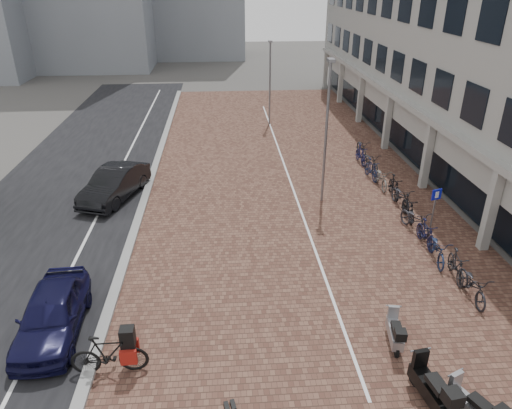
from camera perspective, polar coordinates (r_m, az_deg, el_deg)
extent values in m
plane|color=#474442|center=(14.86, 1.81, -14.77)|extent=(140.00, 140.00, 0.00)
cube|color=brown|center=(25.35, 3.49, 3.45)|extent=(14.50, 42.00, 0.04)
cube|color=black|center=(26.28, -21.04, 2.52)|extent=(8.00, 50.00, 0.03)
cube|color=gray|center=(25.39, -12.62, 3.04)|extent=(0.35, 42.00, 0.14)
cube|color=white|center=(25.76, -16.79, 2.76)|extent=(0.12, 44.00, 0.00)
cube|color=white|center=(25.36, 3.94, 3.52)|extent=(0.10, 30.00, 0.00)
cube|color=gray|center=(30.75, 25.26, 21.51)|extent=(8.00, 40.00, 13.00)
cube|color=black|center=(30.37, 17.12, 9.56)|extent=(0.15, 38.00, 3.20)
cube|color=gray|center=(29.88, 17.20, 12.78)|extent=(1.60, 38.00, 0.30)
cube|color=gray|center=(19.92, 26.63, -0.64)|extent=(0.35, 0.35, 3.40)
cube|color=gray|center=(24.80, 20.07, 5.55)|extent=(0.35, 0.35, 3.40)
cube|color=gray|center=(30.09, 15.68, 9.60)|extent=(0.35, 0.35, 3.40)
cube|color=gray|center=(35.60, 12.56, 12.39)|extent=(0.35, 0.35, 3.40)
cube|color=gray|center=(41.25, 10.25, 14.40)|extent=(0.35, 0.35, 3.40)
cube|color=gray|center=(46.99, 8.47, 15.91)|extent=(0.35, 0.35, 3.40)
imported|color=black|center=(15.49, -23.53, -12.02)|extent=(1.91, 4.26, 1.42)
imported|color=black|center=(23.49, -16.80, 2.42)|extent=(2.96, 4.82, 1.50)
imported|color=black|center=(13.70, -17.42, -16.98)|extent=(2.08, 0.62, 1.24)
cube|color=black|center=(13.34, -17.75, -15.21)|extent=(0.38, 0.35, 0.56)
cube|color=maroon|center=(13.72, -18.39, -16.76)|extent=(0.44, 0.13, 0.44)
cube|color=maroon|center=(13.61, -16.52, -16.82)|extent=(0.44, 0.13, 0.44)
cylinder|color=slate|center=(20.36, 20.65, -1.19)|extent=(0.07, 0.07, 1.95)
cube|color=#0D15B2|center=(19.96, 21.09, 1.14)|extent=(0.43, 0.17, 0.44)
cylinder|color=gray|center=(21.54, 8.49, 8.32)|extent=(0.12, 0.12, 6.54)
cylinder|color=gray|center=(33.93, 1.69, 14.37)|extent=(0.12, 0.12, 5.75)
imported|color=black|center=(17.29, 24.87, -8.85)|extent=(0.80, 2.01, 1.04)
imported|color=black|center=(18.10, 23.15, -6.83)|extent=(0.77, 1.80, 1.05)
imported|color=#16223E|center=(18.89, 21.15, -5.05)|extent=(0.98, 2.05, 1.04)
imported|color=black|center=(19.79, 19.94, -3.34)|extent=(0.50, 1.75, 1.05)
imported|color=#232228|center=(20.72, 18.75, -1.82)|extent=(1.12, 2.08, 1.04)
imported|color=black|center=(21.71, 18.01, -0.38)|extent=(0.62, 1.78, 1.05)
imported|color=#232328|center=(22.71, 17.20, 0.90)|extent=(0.79, 2.01, 1.04)
imported|color=black|center=(23.70, 16.43, 2.09)|extent=(0.61, 1.78, 1.05)
imported|color=#615E59|center=(24.61, 14.97, 3.15)|extent=(0.75, 1.99, 1.04)
imported|color=#131A35|center=(25.56, 13.82, 4.16)|extent=(0.65, 1.78, 1.05)
imported|color=black|center=(26.67, 13.70, 5.08)|extent=(0.99, 2.06, 1.04)
imported|color=#15163B|center=(27.63, 12.58, 5.95)|extent=(0.52, 1.75, 1.05)
imported|color=black|center=(28.78, 12.72, 6.73)|extent=(0.73, 1.99, 1.04)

